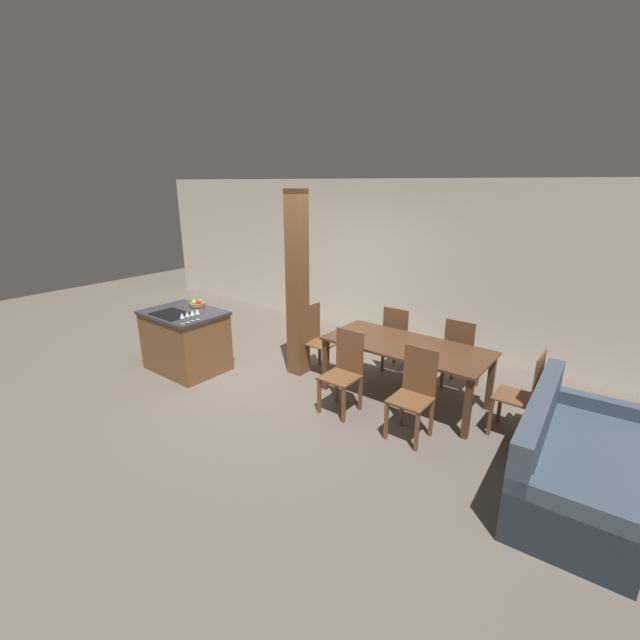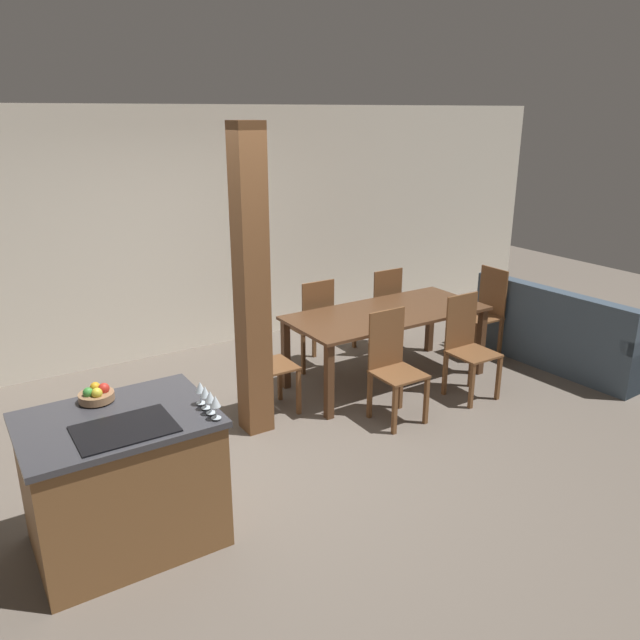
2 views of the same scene
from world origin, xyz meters
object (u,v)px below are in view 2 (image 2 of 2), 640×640
Objects in this scene: dining_chair_near_left at (393,365)px; timber_post at (251,286)px; kitchen_island at (124,480)px; wine_glass_near at (215,402)px; dining_chair_head_end at (263,362)px; couch at (566,337)px; fruit_bowl at (96,394)px; wine_glass_far at (205,392)px; dining_chair_near_right at (468,345)px; dining_table at (387,320)px; dining_chair_far_right at (381,309)px; wine_glass_end at (200,388)px; dining_chair_far_left at (313,323)px; dining_chair_foot_end at (484,311)px; wine_glass_middle at (210,397)px.

dining_chair_near_left is 1.44m from timber_post.
wine_glass_near is (0.50, -0.35, 0.55)m from kitchen_island.
dining_chair_head_end is 3.44m from couch.
fruit_bowl is 1.50× the size of wine_glass_far.
dining_chair_near_right and dining_chair_head_end have the same top height.
dining_table is 2.12m from couch.
dining_chair_far_right is 0.51× the size of couch.
fruit_bowl is 0.83m from wine_glass_near.
dining_table is at bearing -90.00° from dining_chair_head_end.
dining_chair_head_end is at bearing 27.60° from fruit_bowl.
couch is (4.98, 0.18, -0.65)m from fruit_bowl.
dining_chair_near_left is at bearing -22.81° from timber_post.
wine_glass_end is 0.15× the size of dining_chair_far_left.
dining_chair_near_left is 1.00× the size of dining_chair_far_left.
dining_table is at bearing 56.11° from dining_chair_far_right.
wine_glass_near is 4.14m from dining_chair_foot_end.
timber_post is (-2.03, -0.88, 0.77)m from dining_chair_far_right.
wine_glass_middle is (0.00, 0.08, 0.00)m from wine_glass_near.
dining_table is 2.05× the size of dining_chair_head_end.
wine_glass_far is 0.08m from wine_glass_end.
dining_table is 1.04× the size of couch.
dining_chair_near_left is 1.00× the size of dining_chair_near_right.
wine_glass_end is (0.00, 0.24, 0.00)m from wine_glass_near.
wine_glass_end is 0.15× the size of dining_chair_foot_end.
dining_chair_near_right is (2.91, 0.79, -0.49)m from wine_glass_near.
timber_post is at bearing 49.61° from wine_glass_end.
wine_glass_far reaches higher than dining_chair_near_right.
kitchen_island is 3.16m from dining_table.
fruit_bowl reaches higher than couch.
dining_chair_far_left is at bearing 123.89° from dining_table.
kitchen_island reaches higher than dining_table.
dining_table is 2.05× the size of dining_chair_far_left.
wine_glass_end is at bearing 43.67° from dining_chair_far_left.
dining_chair_far_left is (2.00, 2.07, -0.49)m from wine_glass_middle.
timber_post reaches higher than dining_chair_near_right.
wine_glass_far is 3.02m from dining_chair_near_right.
dining_chair_near_right and dining_chair_far_left have the same top height.
wine_glass_end is at bearing -12.87° from kitchen_island.
wine_glass_near is 1.00× the size of wine_glass_middle.
dining_chair_foot_end is (3.84, 1.31, -0.49)m from wine_glass_far.
dining_chair_foot_end is (2.78, 0.00, 0.00)m from dining_chair_head_end.
dining_chair_far_left is at bearing 30.81° from fruit_bowl.
wine_glass_near is 2.21m from dining_chair_near_left.
wine_glass_far is (0.54, -0.47, 0.07)m from fruit_bowl.
dining_table is at bearing 29.54° from wine_glass_middle.
wine_glass_middle is at bearing -150.46° from dining_table.
wine_glass_near is 1.88m from dining_chair_head_end.
dining_chair_near_right is (2.91, 0.56, -0.49)m from wine_glass_end.
timber_post reaches higher than dining_chair_far_right.
wine_glass_near reaches higher than dining_chair_head_end.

